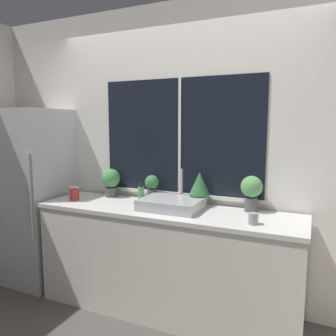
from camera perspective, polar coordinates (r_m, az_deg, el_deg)
The scene contains 14 objects.
ground_plane at distance 2.93m, azimuth -3.03°, elevation -26.11°, with size 14.00×14.00×0.00m, color #4C4742.
wall_back at distance 3.03m, azimuth 2.32°, elevation 2.45°, with size 8.00×0.09×2.70m.
wall_left at distance 4.86m, azimuth -16.89°, elevation 4.07°, with size 0.06×7.00×2.70m.
counter at distance 2.93m, azimuth -0.45°, elevation -15.80°, with size 2.26×0.60×0.92m.
refrigerator at distance 3.66m, azimuth -21.94°, elevation -4.56°, with size 0.60×0.65×1.77m.
sink at distance 2.77m, azimuth 0.63°, elevation -6.22°, with size 0.50×0.44×0.31m.
potted_plant_far_left at distance 3.26m, azimuth -9.91°, elevation -2.18°, with size 0.18×0.18×0.28m.
potted_plant_center_left at distance 3.04m, azimuth -2.82°, elevation -3.17°, with size 0.13×0.13×0.24m.
potted_plant_center_right at distance 2.86m, azimuth 5.52°, elevation -3.12°, with size 0.18×0.18×0.30m.
potted_plant_far_right at distance 2.75m, azimuth 14.34°, elevation -3.73°, with size 0.18×0.18×0.29m.
soap_bottle at distance 2.92m, azimuth -4.73°, elevation -4.72°, with size 0.05×0.05×0.20m.
mug_white at distance 3.34m, azimuth -16.03°, elevation -4.01°, with size 0.09×0.09×0.10m.
mug_red at distance 3.21m, azimuth -15.98°, elevation -4.48°, with size 0.09×0.09×0.10m.
mug_grey at distance 2.44m, azimuth 14.63°, elevation -8.53°, with size 0.07×0.07×0.08m.
Camera 1 is at (1.12, -2.16, 1.62)m, focal length 35.00 mm.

